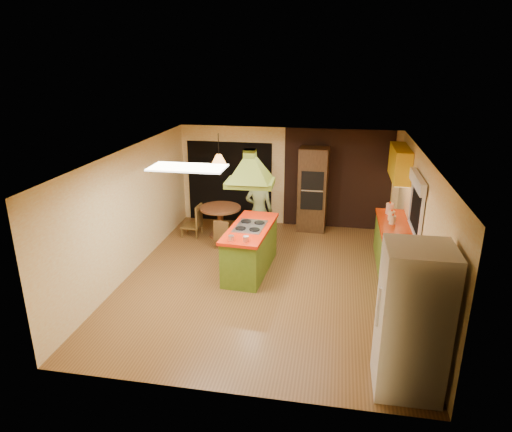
% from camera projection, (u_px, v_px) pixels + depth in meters
% --- Properties ---
extents(ground, '(6.50, 6.50, 0.00)m').
position_uv_depth(ground, '(267.00, 280.00, 8.95)').
color(ground, brown).
rests_on(ground, ground).
extents(room_walls, '(5.50, 6.50, 6.50)m').
position_uv_depth(room_walls, '(267.00, 220.00, 8.54)').
color(room_walls, '#FFECB6').
rests_on(room_walls, ground).
extents(ceiling_plane, '(6.50, 6.50, 0.00)m').
position_uv_depth(ceiling_plane, '(268.00, 154.00, 8.12)').
color(ceiling_plane, silver).
rests_on(ceiling_plane, room_walls).
extents(brick_panel, '(2.64, 0.03, 2.50)m').
position_uv_depth(brick_panel, '(337.00, 180.00, 11.33)').
color(brick_panel, '#381E14').
rests_on(brick_panel, ground).
extents(nook_opening, '(2.20, 0.03, 2.10)m').
position_uv_depth(nook_opening, '(230.00, 182.00, 11.86)').
color(nook_opening, black).
rests_on(nook_opening, ground).
extents(right_counter, '(0.62, 3.05, 0.92)m').
position_uv_depth(right_counter, '(395.00, 255.00, 8.95)').
color(right_counter, olive).
rests_on(right_counter, ground).
extents(upper_cabinets, '(0.34, 1.40, 0.70)m').
position_uv_depth(upper_cabinets, '(400.00, 163.00, 9.92)').
color(upper_cabinets, yellow).
rests_on(upper_cabinets, room_walls).
extents(window_right, '(0.12, 1.35, 1.06)m').
position_uv_depth(window_right, '(417.00, 195.00, 8.28)').
color(window_right, black).
rests_on(window_right, room_walls).
extents(fluor_panel, '(1.20, 0.60, 0.03)m').
position_uv_depth(fluor_panel, '(188.00, 168.00, 7.20)').
color(fluor_panel, white).
rests_on(fluor_panel, ceiling_plane).
extents(kitchen_island, '(0.90, 1.96, 0.97)m').
position_uv_depth(kitchen_island, '(250.00, 248.00, 9.19)').
color(kitchen_island, '#5A781E').
rests_on(kitchen_island, ground).
extents(range_hood, '(0.93, 0.68, 0.78)m').
position_uv_depth(range_hood, '(250.00, 162.00, 8.61)').
color(range_hood, '#586519').
rests_on(range_hood, ceiling_plane).
extents(man, '(0.64, 0.43, 1.70)m').
position_uv_depth(man, '(259.00, 211.00, 10.29)').
color(man, '#535C30').
rests_on(man, ground).
extents(refrigerator, '(0.84, 0.79, 2.02)m').
position_uv_depth(refrigerator, '(412.00, 321.00, 5.73)').
color(refrigerator, white).
rests_on(refrigerator, ground).
extents(wall_oven, '(0.71, 0.63, 2.09)m').
position_uv_depth(wall_oven, '(313.00, 189.00, 11.23)').
color(wall_oven, '#4F3219').
rests_on(wall_oven, ground).
extents(dining_table, '(0.99, 0.99, 0.74)m').
position_uv_depth(dining_table, '(220.00, 216.00, 10.96)').
color(dining_table, brown).
rests_on(dining_table, ground).
extents(chair_left, '(0.46, 0.46, 0.80)m').
position_uv_depth(chair_left, '(191.00, 220.00, 11.03)').
color(chair_left, brown).
rests_on(chair_left, ground).
extents(chair_near, '(0.43, 0.43, 0.69)m').
position_uv_depth(chair_near, '(224.00, 233.00, 10.38)').
color(chair_near, brown).
rests_on(chair_near, ground).
extents(pendant_lamp, '(0.43, 0.43, 0.23)m').
position_uv_depth(pendant_lamp, '(219.00, 159.00, 10.51)').
color(pendant_lamp, '#FF9E3F').
rests_on(pendant_lamp, ceiling_plane).
extents(canister_large, '(0.19, 0.19, 0.23)m').
position_uv_depth(canister_large, '(390.00, 209.00, 9.85)').
color(canister_large, '#FFEACD').
rests_on(canister_large, right_counter).
extents(canister_medium, '(0.14, 0.14, 0.19)m').
position_uv_depth(canister_medium, '(391.00, 216.00, 9.47)').
color(canister_medium, '#FCF3CB').
rests_on(canister_medium, right_counter).
extents(canister_small, '(0.15, 0.15, 0.18)m').
position_uv_depth(canister_small, '(392.00, 220.00, 9.26)').
color(canister_small, beige).
rests_on(canister_small, right_counter).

